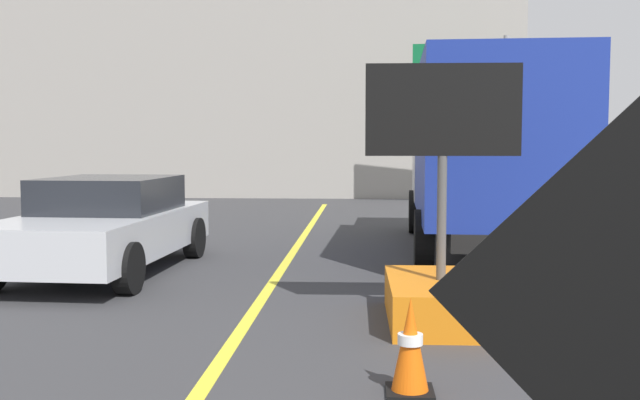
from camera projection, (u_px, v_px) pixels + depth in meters
arrow_board_trailer at (441, 277)px, 7.67m from camera, size 1.60×1.82×2.70m
box_truck at (484, 151)px, 12.57m from camera, size 2.68×7.11×3.20m
pickup_car at (106, 225)px, 10.67m from camera, size 2.21×4.57×1.38m
highway_guide_sign at (478, 91)px, 21.36m from camera, size 2.78×0.32×5.00m
far_building_block at (252, 90)px, 28.45m from camera, size 19.51×7.41×7.91m
traffic_cone_mid_lane at (410, 346)px, 5.47m from camera, size 0.36×0.36×0.73m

